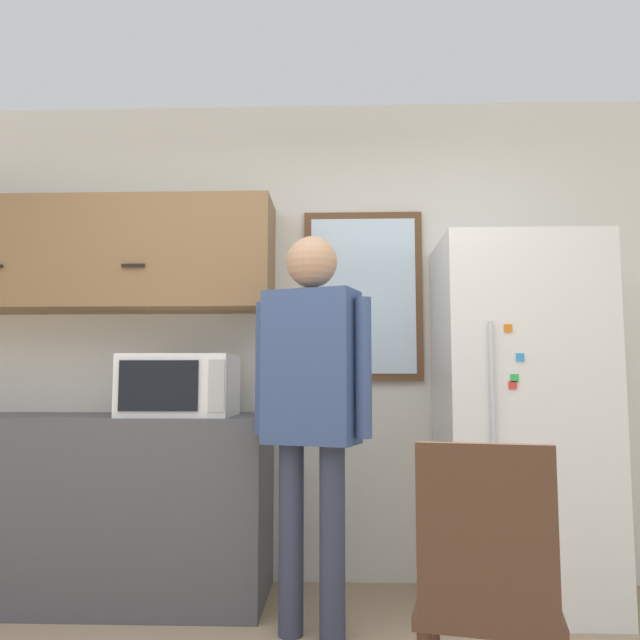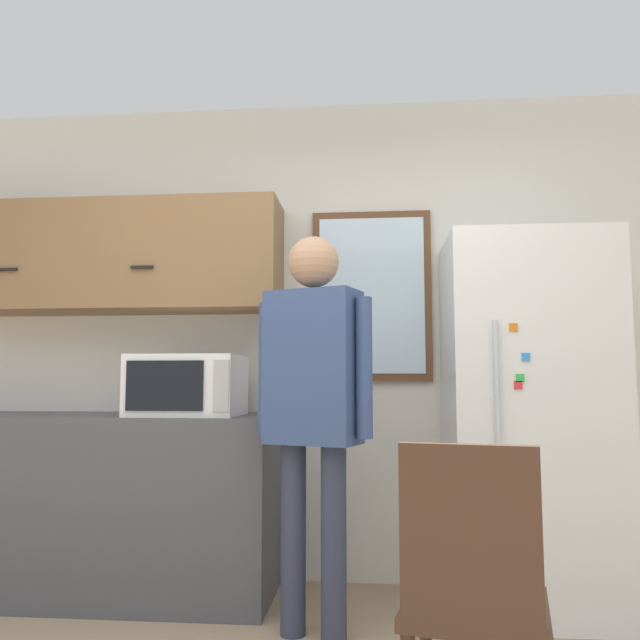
# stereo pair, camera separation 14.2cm
# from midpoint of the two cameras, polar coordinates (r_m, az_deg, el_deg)

# --- Properties ---
(back_wall) EXTENTS (6.00, 0.06, 2.70)m
(back_wall) POSITION_cam_midpoint_polar(r_m,az_deg,el_deg) (3.57, -4.19, -1.42)
(back_wall) COLOR silver
(back_wall) RESTS_ON ground_plane
(counter) EXTENTS (2.13, 0.63, 0.91)m
(counter) POSITION_cam_midpoint_polar(r_m,az_deg,el_deg) (3.59, -23.93, -15.28)
(counter) COLOR #4C4C51
(counter) RESTS_ON ground_plane
(upper_cabinets) EXTENTS (2.13, 0.39, 0.60)m
(upper_cabinets) POSITION_cam_midpoint_polar(r_m,az_deg,el_deg) (3.72, -22.24, 5.43)
(upper_cabinets) COLOR olive
(microwave) EXTENTS (0.54, 0.43, 0.31)m
(microwave) POSITION_cam_midpoint_polar(r_m,az_deg,el_deg) (3.25, -13.90, -5.82)
(microwave) COLOR white
(microwave) RESTS_ON counter
(person) EXTENTS (0.52, 0.34, 1.74)m
(person) POSITION_cam_midpoint_polar(r_m,az_deg,el_deg) (2.76, -2.25, -6.19)
(person) COLOR #33384C
(person) RESTS_ON ground_plane
(refrigerator) EXTENTS (0.78, 0.68, 1.80)m
(refrigerator) POSITION_cam_midpoint_polar(r_m,az_deg,el_deg) (3.28, 16.62, -8.67)
(refrigerator) COLOR white
(refrigerator) RESTS_ON ground_plane
(chair) EXTENTS (0.48, 0.48, 0.92)m
(chair) POSITION_cam_midpoint_polar(r_m,az_deg,el_deg) (1.95, 12.86, -22.86)
(chair) COLOR #472D1E
(chair) RESTS_ON ground_plane
(window) EXTENTS (0.67, 0.05, 0.96)m
(window) POSITION_cam_midpoint_polar(r_m,az_deg,el_deg) (3.53, 2.82, 2.22)
(window) COLOR brown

